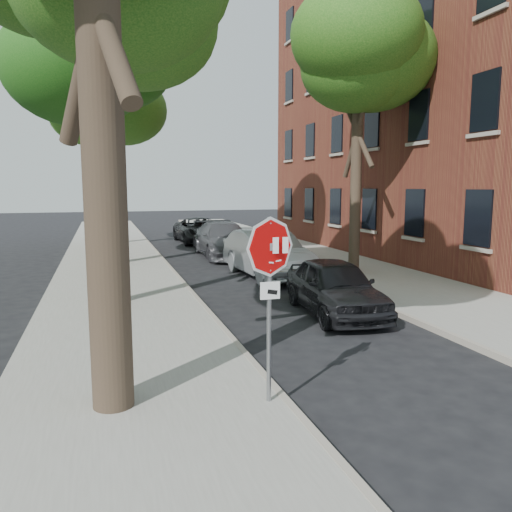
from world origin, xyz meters
The scene contains 15 objects.
ground centered at (0.00, 0.00, 0.00)m, with size 120.00×120.00×0.00m, color black.
sidewalk_left centered at (-2.50, 12.00, 0.06)m, with size 4.00×55.00×0.12m, color gray.
sidewalk_right centered at (6.00, 12.00, 0.06)m, with size 4.00×55.00×0.12m, color gray.
curb_left centered at (-0.45, 12.00, 0.07)m, with size 0.12×55.00×0.13m, color #9E9384.
curb_right centered at (3.95, 12.00, 0.07)m, with size 0.12×55.00×0.13m, color #9E9384.
apartment_building centered at (14.00, 14.00, 7.65)m, with size 12.20×20.20×15.30m.
stop_sign centered at (-0.70, -0.03, 1.95)m, with size 0.76×0.34×2.61m.
tree_mid_a centered at (-2.62, 7.12, 7.60)m, with size 5.59×5.19×9.84m.
tree_mid_b centered at (-2.42, 14.12, 8.00)m, with size 5.88×5.46×10.36m.
tree_far centered at (-2.72, 21.11, 7.21)m, with size 5.29×4.91×9.33m.
tree_right centered at (5.98, 10.11, 7.21)m, with size 5.29×4.91×9.33m.
car_a centered at (2.56, 4.57, 0.69)m, with size 1.63×4.04×1.38m, color black.
car_b centered at (2.60, 9.95, 0.81)m, with size 1.72×4.92×1.62m, color #9B9FA2.
car_c centered at (2.35, 15.37, 0.77)m, with size 2.16×5.32×1.54m, color #4C4C51.
car_d centered at (2.39, 21.25, 0.70)m, with size 2.32×5.03×1.40m, color black.
Camera 1 is at (-2.86, -6.35, 3.12)m, focal length 35.00 mm.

